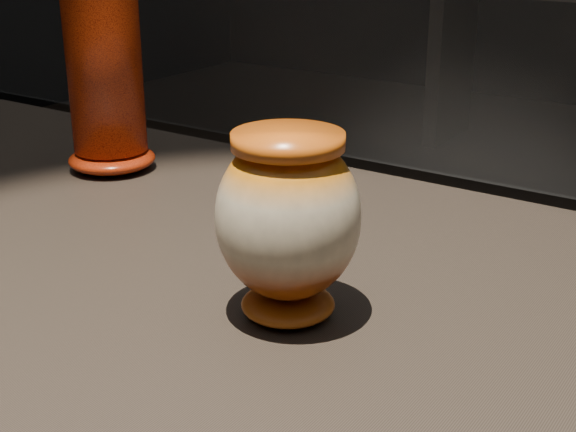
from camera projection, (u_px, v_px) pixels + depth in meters
The scene contains 2 objects.
main_vase at pixel (288, 219), 0.75m from camera, with size 0.15×0.15×0.18m.
tall_vase at pixel (102, 36), 1.15m from camera, with size 0.17×0.17×0.41m.
Camera 1 is at (0.41, -0.63, 1.27)m, focal length 50.00 mm.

